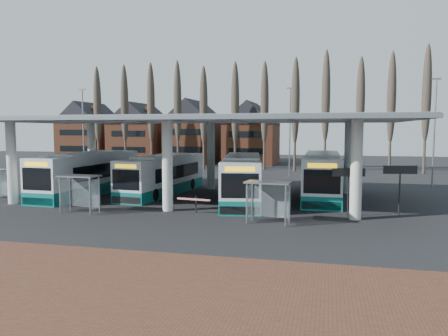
% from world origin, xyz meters
% --- Properties ---
extents(ground, '(140.00, 140.00, 0.00)m').
position_xyz_m(ground, '(0.00, 0.00, 0.00)').
color(ground, black).
rests_on(ground, ground).
extents(brick_strip, '(70.00, 10.00, 0.03)m').
position_xyz_m(brick_strip, '(0.00, -12.00, 0.01)').
color(brick_strip, brown).
rests_on(brick_strip, ground).
extents(station_canopy, '(32.00, 16.00, 6.34)m').
position_xyz_m(station_canopy, '(0.00, 8.00, 5.68)').
color(station_canopy, silver).
rests_on(station_canopy, ground).
extents(poplar_row, '(45.10, 1.10, 14.50)m').
position_xyz_m(poplar_row, '(0.00, 33.00, 8.78)').
color(poplar_row, '#473D33').
rests_on(poplar_row, ground).
extents(townhouse_row, '(36.80, 10.30, 12.25)m').
position_xyz_m(townhouse_row, '(-15.75, 44.00, 5.94)').
color(townhouse_row, brown).
rests_on(townhouse_row, ground).
extents(lamp_post_a, '(0.80, 0.16, 10.17)m').
position_xyz_m(lamp_post_a, '(-18.00, 22.00, 5.34)').
color(lamp_post_a, slate).
rests_on(lamp_post_a, ground).
extents(lamp_post_b, '(0.80, 0.16, 10.17)m').
position_xyz_m(lamp_post_b, '(6.00, 26.00, 5.34)').
color(lamp_post_b, slate).
rests_on(lamp_post_b, ground).
extents(lamp_post_c, '(0.80, 0.16, 10.17)m').
position_xyz_m(lamp_post_c, '(20.00, 20.00, 5.34)').
color(lamp_post_c, slate).
rests_on(lamp_post_c, ground).
extents(bus_0, '(3.21, 12.76, 3.52)m').
position_xyz_m(bus_0, '(-9.17, 8.16, 1.66)').
color(bus_0, silver).
rests_on(bus_0, ground).
extents(bus_1, '(3.57, 11.95, 3.27)m').
position_xyz_m(bus_1, '(-3.16, 9.80, 1.54)').
color(bus_1, silver).
rests_on(bus_1, ground).
extents(bus_2, '(4.74, 12.79, 3.48)m').
position_xyz_m(bus_2, '(3.99, 7.94, 1.64)').
color(bus_2, silver).
rests_on(bus_2, ground).
extents(bus_3, '(2.91, 12.85, 3.56)m').
position_xyz_m(bus_3, '(9.89, 11.15, 1.68)').
color(bus_3, silver).
rests_on(bus_3, ground).
extents(shelter_1, '(2.71, 1.49, 2.44)m').
position_xyz_m(shelter_1, '(-5.33, 0.68, 1.78)').
color(shelter_1, gray).
rests_on(shelter_1, ground).
extents(shelter_2, '(2.77, 1.63, 2.43)m').
position_xyz_m(shelter_2, '(7.07, 0.22, 1.77)').
color(shelter_2, gray).
rests_on(shelter_2, ground).
extents(info_sign_0, '(2.00, 0.56, 3.02)m').
position_xyz_m(info_sign_0, '(11.60, 3.27, 2.53)').
color(info_sign_0, black).
rests_on(info_sign_0, ground).
extents(info_sign_1, '(2.08, 0.51, 3.12)m').
position_xyz_m(info_sign_1, '(14.81, 4.73, 2.62)').
color(info_sign_1, black).
rests_on(info_sign_1, ground).
extents(barrier, '(2.28, 0.77, 1.14)m').
position_xyz_m(barrier, '(2.09, 1.70, 0.89)').
color(barrier, black).
rests_on(barrier, ground).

